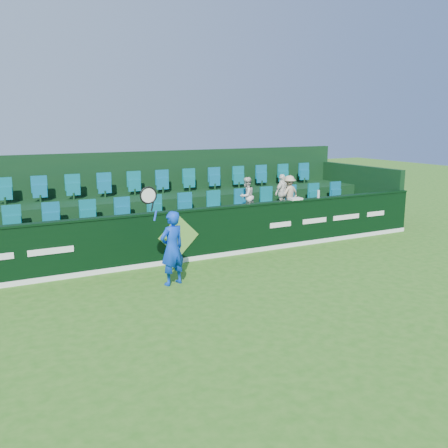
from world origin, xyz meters
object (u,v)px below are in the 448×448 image
tennis_player (172,247)px  spectator_middle (282,193)px  towel (295,199)px  spectator_right (289,193)px  drinks_bottle (318,194)px  spectator_left (247,196)px

tennis_player → spectator_middle: bearing=29.7°
towel → tennis_player: bearing=-160.2°
spectator_middle → towel: bearing=54.8°
spectator_right → towel: 1.26m
towel → drinks_bottle: (0.83, 0.00, 0.09)m
drinks_bottle → towel: bearing=180.0°
spectator_middle → spectator_right: bearing=160.6°
spectator_middle → drinks_bottle: size_ratio=5.08×
drinks_bottle → spectator_left: bearing=147.9°
tennis_player → spectator_left: size_ratio=1.99×
spectator_left → spectator_middle: spectator_middle is taller
spectator_right → drinks_bottle: bearing=91.8°
spectator_left → drinks_bottle: size_ratio=4.97×
spectator_middle → tennis_player: bearing=10.3°
spectator_right → tennis_player: bearing=17.4°
spectator_left → tennis_player: bearing=15.1°
spectator_left → drinks_bottle: 2.11m
tennis_player → spectator_left: 4.46m
drinks_bottle → spectator_middle: bearing=114.4°
tennis_player → spectator_right: size_ratio=2.05×
spectator_left → towel: 1.48m
spectator_right → towel: spectator_right is taller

